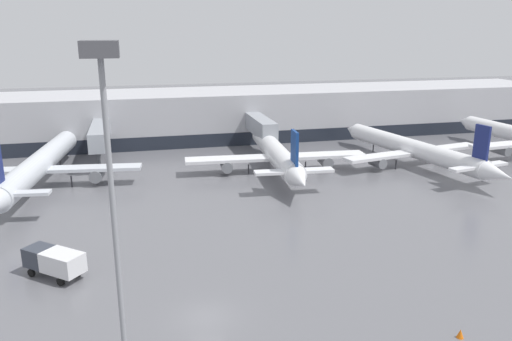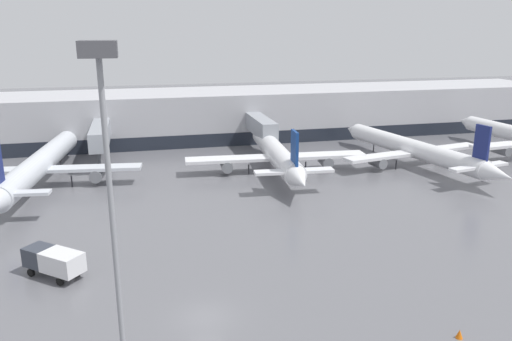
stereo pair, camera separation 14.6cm
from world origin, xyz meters
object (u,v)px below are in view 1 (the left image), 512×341
(apron_light_mast_0, at_px, (106,130))
(parked_jet_4, at_px, (414,149))
(service_truck_0, at_px, (54,260))
(parked_jet_0, at_px, (38,166))
(parked_jet_2, at_px, (277,154))
(traffic_cone_0, at_px, (460,334))

(apron_light_mast_0, bearing_deg, parked_jet_4, 43.71)
(apron_light_mast_0, bearing_deg, service_truck_0, 110.78)
(parked_jet_0, height_order, parked_jet_2, parked_jet_0)
(parked_jet_2, bearing_deg, traffic_cone_0, -174.81)
(parked_jet_4, height_order, traffic_cone_0, parked_jet_4)
(parked_jet_0, distance_m, apron_light_mast_0, 46.37)
(parked_jet_4, bearing_deg, parked_jet_2, 75.14)
(parked_jet_2, distance_m, service_truck_0, 38.18)
(parked_jet_0, height_order, apron_light_mast_0, apron_light_mast_0)
(service_truck_0, bearing_deg, parked_jet_4, -112.09)
(parked_jet_4, bearing_deg, apron_light_mast_0, 123.08)
(parked_jet_2, xyz_separation_m, parked_jet_4, (21.50, -1.59, -0.09))
(parked_jet_4, bearing_deg, traffic_cone_0, 142.58)
(parked_jet_4, xyz_separation_m, apron_light_mast_0, (-42.80, -40.91, 12.93))
(parked_jet_4, height_order, apron_light_mast_0, apron_light_mast_0)
(parked_jet_0, distance_m, parked_jet_4, 54.32)
(parked_jet_0, xyz_separation_m, parked_jet_2, (32.77, -0.62, -0.22))
(service_truck_0, xyz_separation_m, apron_light_mast_0, (6.01, -15.84, 14.00))
(parked_jet_4, distance_m, traffic_cone_0, 46.00)
(parked_jet_0, bearing_deg, traffic_cone_0, -134.95)
(traffic_cone_0, distance_m, apron_light_mast_0, 26.80)
(service_truck_0, bearing_deg, parked_jet_0, -37.94)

